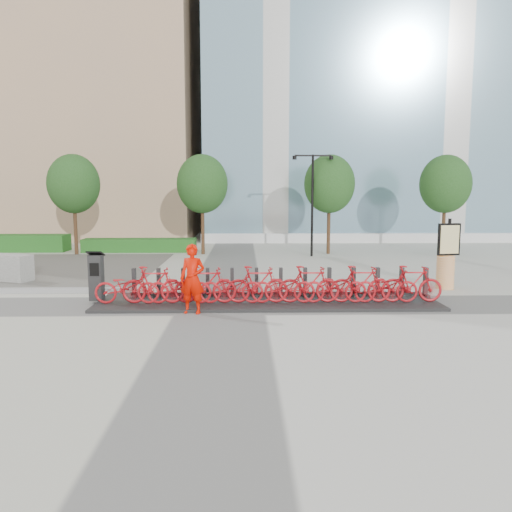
{
  "coord_description": "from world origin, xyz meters",
  "views": [
    {
      "loc": [
        0.65,
        -13.67,
        3.09
      ],
      "look_at": [
        1.0,
        1.5,
        1.2
      ],
      "focal_mm": 35.0,
      "sensor_mm": 36.0,
      "label": 1
    }
  ],
  "objects_px": {
    "kiosk": "(96,276)",
    "construction_barrel": "(445,272)",
    "worker_red": "(192,279)",
    "jersey_barrier": "(1,267)",
    "map_sign": "(449,242)",
    "bike_0": "(127,287)"
  },
  "relations": [
    {
      "from": "kiosk",
      "to": "construction_barrel",
      "type": "distance_m",
      "value": 10.97
    },
    {
      "from": "construction_barrel",
      "to": "jersey_barrier",
      "type": "distance_m",
      "value": 15.49
    },
    {
      "from": "bike_0",
      "to": "jersey_barrier",
      "type": "distance_m",
      "value": 7.05
    },
    {
      "from": "kiosk",
      "to": "map_sign",
      "type": "relative_size",
      "value": 0.62
    },
    {
      "from": "bike_0",
      "to": "construction_barrel",
      "type": "height_order",
      "value": "construction_barrel"
    },
    {
      "from": "bike_0",
      "to": "construction_barrel",
      "type": "distance_m",
      "value": 10.11
    },
    {
      "from": "kiosk",
      "to": "jersey_barrier",
      "type": "bearing_deg",
      "value": 142.8
    },
    {
      "from": "bike_0",
      "to": "kiosk",
      "type": "xyz_separation_m",
      "value": [
        -0.97,
        0.45,
        0.22
      ]
    },
    {
      "from": "bike_0",
      "to": "worker_red",
      "type": "distance_m",
      "value": 2.11
    },
    {
      "from": "bike_0",
      "to": "map_sign",
      "type": "distance_m",
      "value": 10.25
    },
    {
      "from": "construction_barrel",
      "to": "jersey_barrier",
      "type": "bearing_deg",
      "value": 172.61
    },
    {
      "from": "jersey_barrier",
      "to": "worker_red",
      "type": "bearing_deg",
      "value": -13.62
    },
    {
      "from": "worker_red",
      "to": "construction_barrel",
      "type": "xyz_separation_m",
      "value": [
        7.93,
        3.23,
        -0.36
      ]
    },
    {
      "from": "kiosk",
      "to": "jersey_barrier",
      "type": "relative_size",
      "value": 0.59
    },
    {
      "from": "worker_red",
      "to": "map_sign",
      "type": "bearing_deg",
      "value": 35.63
    },
    {
      "from": "construction_barrel",
      "to": "kiosk",
      "type": "bearing_deg",
      "value": -169.88
    },
    {
      "from": "worker_red",
      "to": "construction_barrel",
      "type": "bearing_deg",
      "value": 35.7
    },
    {
      "from": "kiosk",
      "to": "map_sign",
      "type": "bearing_deg",
      "value": 13.59
    },
    {
      "from": "bike_0",
      "to": "kiosk",
      "type": "relative_size",
      "value": 1.24
    },
    {
      "from": "kiosk",
      "to": "jersey_barrier",
      "type": "distance_m",
      "value": 6.02
    },
    {
      "from": "bike_0",
      "to": "jersey_barrier",
      "type": "relative_size",
      "value": 0.73
    },
    {
      "from": "worker_red",
      "to": "jersey_barrier",
      "type": "height_order",
      "value": "worker_red"
    }
  ]
}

